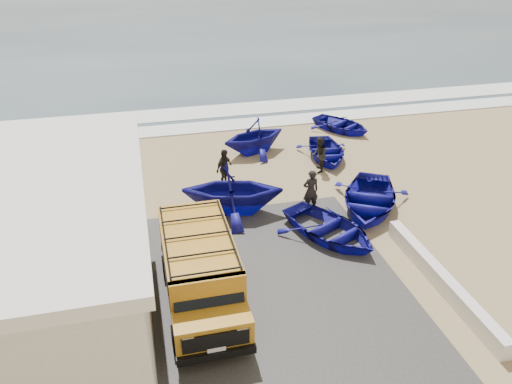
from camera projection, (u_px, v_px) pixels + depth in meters
ground at (255, 254)px, 16.54m from camera, size 160.00×160.00×0.00m
slab at (204, 301)px, 14.40m from camera, size 12.00×10.00×0.05m
ocean at (153, 10)px, 64.50m from camera, size 180.00×88.00×0.01m
surf_line at (202, 127)px, 26.81m from camera, size 180.00×1.60×0.06m
surf_wash at (196, 113)px, 28.95m from camera, size 180.00×2.20×0.04m
parapet at (441, 280)px, 14.89m from camera, size 0.35×6.00×0.55m
van at (200, 268)px, 13.94m from camera, size 2.02×4.96×2.12m
boat_near_left at (330, 229)px, 17.18m from camera, size 4.07×4.55×0.78m
boat_near_right at (369, 199)px, 18.97m from camera, size 4.65×5.09×0.86m
boat_mid_left at (232, 189)px, 18.45m from camera, size 4.40×4.02×1.98m
boat_mid_right at (326, 151)px, 23.16m from camera, size 2.90×3.73×0.71m
boat_far_left at (254, 136)px, 23.54m from camera, size 3.98×3.72×1.70m
boat_far_right at (341, 125)px, 26.30m from camera, size 3.73×4.04×0.68m
fisherman_front at (311, 191)px, 18.63m from camera, size 0.65×0.45×1.71m
fisherman_middle at (319, 155)px, 21.71m from camera, size 0.81×0.92×1.58m
fisherman_back at (224, 168)px, 20.44m from camera, size 0.98×0.96×1.65m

